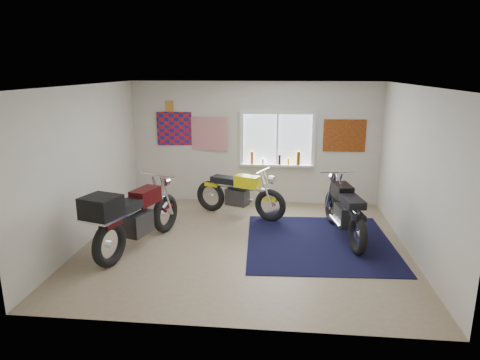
# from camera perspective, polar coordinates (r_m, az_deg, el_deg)

# --- Properties ---
(ground) EXTENTS (5.50, 5.50, 0.00)m
(ground) POSITION_cam_1_polar(r_m,az_deg,el_deg) (7.53, 0.60, -8.51)
(ground) COLOR #9E896B
(ground) RESTS_ON ground
(room_shell) EXTENTS (5.50, 5.50, 5.50)m
(room_shell) POSITION_cam_1_polar(r_m,az_deg,el_deg) (7.05, 0.64, 3.85)
(room_shell) COLOR white
(room_shell) RESTS_ON ground
(navy_rug) EXTENTS (2.63, 2.72, 0.01)m
(navy_rug) POSITION_cam_1_polar(r_m,az_deg,el_deg) (7.70, 10.51, -8.17)
(navy_rug) COLOR black
(navy_rug) RESTS_ON ground
(window_assembly) EXTENTS (1.66, 0.17, 1.26)m
(window_assembly) POSITION_cam_1_polar(r_m,az_deg,el_deg) (9.50, 4.98, 4.95)
(window_assembly) COLOR white
(window_assembly) RESTS_ON room_shell
(oil_bottles) EXTENTS (1.10, 0.09, 0.30)m
(oil_bottles) POSITION_cam_1_polar(r_m,az_deg,el_deg) (9.49, 5.38, 2.85)
(oil_bottles) COLOR #975416
(oil_bottles) RESTS_ON window_assembly
(flag_display) EXTENTS (1.60, 0.10, 1.17)m
(flag_display) POSITION_cam_1_polar(r_m,az_deg,el_deg) (9.74, -9.39, 9.69)
(flag_display) COLOR red
(flag_display) RESTS_ON room_shell
(triumph_poster) EXTENTS (0.90, 0.03, 0.70)m
(triumph_poster) POSITION_cam_1_polar(r_m,az_deg,el_deg) (9.57, 13.76, 5.76)
(triumph_poster) COLOR #A54C14
(triumph_poster) RESTS_ON room_shell
(yellow_triumph) EXTENTS (1.95, 0.92, 1.03)m
(yellow_triumph) POSITION_cam_1_polar(r_m,az_deg,el_deg) (8.78, -0.12, -1.94)
(yellow_triumph) COLOR black
(yellow_triumph) RESTS_ON ground
(black_chrome_bike) EXTENTS (0.68, 2.14, 1.10)m
(black_chrome_bike) POSITION_cam_1_polar(r_m,az_deg,el_deg) (7.88, 13.76, -4.11)
(black_chrome_bike) COLOR black
(black_chrome_bike) RESTS_ON navy_rug
(maroon_tourer) EXTENTS (1.08, 2.27, 1.16)m
(maroon_tourer) POSITION_cam_1_polar(r_m,az_deg,el_deg) (7.25, -14.16, -4.77)
(maroon_tourer) COLOR black
(maroon_tourer) RESTS_ON ground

